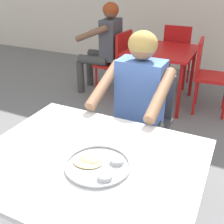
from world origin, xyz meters
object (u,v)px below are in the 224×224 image
Objects in this scene: thali_tray at (98,165)px; table_background_red at (162,56)px; chair_red_left at (117,59)px; table_foreground at (89,169)px; chair_red_right at (207,71)px; patron_background at (104,41)px; chair_foreground at (144,116)px; chair_red_far at (177,52)px; diner_foreground at (135,101)px.

thali_tray is 0.38× the size of table_background_red.
chair_red_left is (-0.61, 0.01, -0.12)m from table_background_red.
table_foreground is 2.36m from table_background_red.
table_background_red is 0.58m from chair_red_right.
patron_background is at bearing -176.31° from chair_red_left.
chair_red_left reaches higher than table_foreground.
chair_foreground is at bearing -57.67° from chair_red_left.
thali_tray is at bearing -80.93° from table_background_red.
patron_background is (-0.79, -0.01, 0.11)m from table_background_red.
table_foreground is at bearing -68.81° from chair_red_left.
chair_red_right is (0.57, -0.03, -0.11)m from table_background_red.
chair_red_right is (0.27, 2.31, -0.15)m from table_foreground.
chair_red_right is at bearing 77.77° from chair_foreground.
chair_foreground is at bearing -83.76° from chair_red_far.
patron_background reaches higher than thali_tray.
table_background_red is 0.94× the size of chair_red_far.
thali_tray is at bearing -67.53° from chair_red_left.
chair_red_far is 0.75× the size of patron_background.
table_foreground is at bearing -87.66° from diner_foreground.
chair_foreground is 0.97× the size of chair_red_right.
chair_red_left is (-0.91, 2.34, -0.16)m from table_foreground.
table_foreground is 1.34× the size of chair_foreground.
diner_foreground is at bearing -56.40° from patron_background.
chair_red_far reaches higher than chair_foreground.
thali_tray is 0.36× the size of chair_red_far.
chair_red_right is (0.19, 2.35, -0.23)m from thali_tray.
chair_red_right is 1.38m from patron_background.
chair_foreground is 0.93× the size of chair_red_far.
chair_red_right reaches higher than chair_foreground.
chair_red_far is (-0.51, 0.63, 0.01)m from chair_red_right.
chair_red_left reaches higher than table_background_red.
chair_red_left is 1.18m from chair_red_right.
thali_tray reaches higher than table_background_red.
chair_red_left is (-0.88, 1.61, -0.23)m from diner_foreground.
chair_foreground is at bearing 91.67° from table_foreground.
table_foreground is 2.95m from chair_red_far.
diner_foreground reaches higher than thali_tray.
chair_foreground is 0.98× the size of table_background_red.
chair_red_right is at bearing 83.42° from table_foreground.
table_background_red is 0.70× the size of patron_background.
table_background_red is (-0.28, 1.39, 0.11)m from chair_foreground.
chair_red_left is at bearing 178.22° from chair_red_right.
table_foreground is 0.93× the size of patron_background.
patron_background is at bearing -144.31° from chair_red_far.
thali_tray is 0.38× the size of chair_foreground.
table_foreground is 1.31× the size of table_background_red.
chair_red_far is at bearing 96.24° from chair_foreground.
patron_background is at bearing 127.68° from chair_foreground.
chair_red_right is 0.96× the size of chair_red_far.
chair_foreground is at bearing 96.01° from thali_tray.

